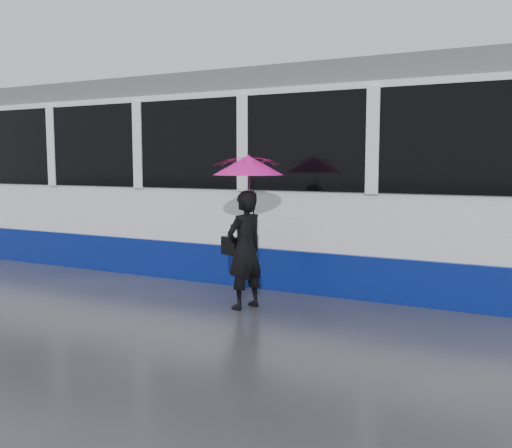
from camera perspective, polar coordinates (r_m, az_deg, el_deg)
The scene contains 6 objects.
ground at distance 7.63m, azimuth -3.49°, elevation -8.33°, with size 90.00×90.00×0.00m, color #2D2D32.
rails at distance 9.80m, azimuth 4.09°, elevation -5.02°, with size 34.00×1.51×0.02m.
tram at distance 11.70m, azimuth -13.55°, elevation 4.68°, with size 26.00×2.56×3.35m.
woman at distance 7.43m, azimuth -1.12°, elevation -2.60°, with size 0.57×0.37×1.55m, color black.
umbrella at distance 7.33m, azimuth -0.79°, elevation 4.52°, with size 1.16×1.16×1.05m.
handbag at distance 7.55m, azimuth -2.51°, elevation -2.18°, with size 0.30×0.21×0.42m.
Camera 1 is at (3.81, -6.32, 1.91)m, focal length 40.00 mm.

